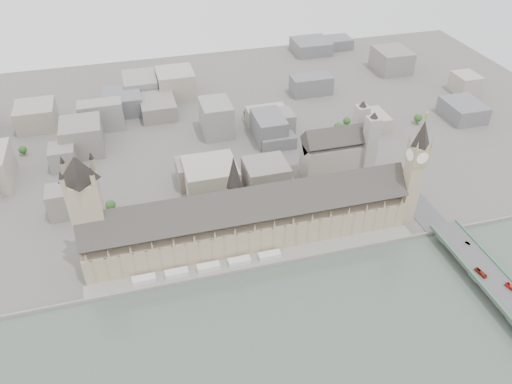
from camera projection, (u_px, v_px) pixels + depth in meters
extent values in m
plane|color=#595651|center=(255.00, 255.00, 406.95)|extent=(900.00, 900.00, 0.00)
cube|color=gray|center=(260.00, 267.00, 394.43)|extent=(600.00, 1.50, 3.00)
cube|color=gray|center=(258.00, 261.00, 400.54)|extent=(270.00, 15.00, 2.00)
cube|color=silver|center=(144.00, 279.00, 380.03)|extent=(18.00, 7.00, 4.00)
cube|color=silver|center=(177.00, 273.00, 385.34)|extent=(18.00, 7.00, 4.00)
cube|color=silver|center=(208.00, 267.00, 390.65)|extent=(18.00, 7.00, 4.00)
cube|color=silver|center=(239.00, 261.00, 395.96)|extent=(18.00, 7.00, 4.00)
cube|color=silver|center=(269.00, 255.00, 401.27)|extent=(18.00, 7.00, 4.00)
cube|color=tan|center=(249.00, 228.00, 415.02)|extent=(265.00, 40.00, 25.00)
cube|color=#322F2D|center=(249.00, 207.00, 401.59)|extent=(265.00, 40.73, 40.73)
cube|color=tan|center=(409.00, 193.00, 424.02)|extent=(12.00, 12.00, 62.00)
cube|color=gray|center=(418.00, 154.00, 400.82)|extent=(14.00, 14.00, 16.00)
cylinder|color=white|center=(426.00, 152.00, 402.35)|extent=(0.60, 10.00, 10.00)
cylinder|color=white|center=(410.00, 155.00, 399.29)|extent=(0.60, 10.00, 10.00)
cylinder|color=white|center=(413.00, 149.00, 406.40)|extent=(10.00, 0.60, 10.00)
cylinder|color=white|center=(423.00, 158.00, 395.24)|extent=(10.00, 0.60, 10.00)
cone|color=black|center=(423.00, 133.00, 389.52)|extent=(17.00, 17.00, 22.00)
cylinder|color=yellow|center=(426.00, 117.00, 381.19)|extent=(1.00, 1.00, 6.00)
sphere|color=yellow|center=(427.00, 113.00, 379.11)|extent=(2.00, 2.00, 2.00)
cone|color=gray|center=(424.00, 136.00, 400.10)|extent=(2.40, 2.40, 8.00)
cone|color=gray|center=(409.00, 138.00, 397.34)|extent=(2.40, 2.40, 8.00)
cone|color=gray|center=(433.00, 144.00, 390.02)|extent=(2.40, 2.40, 8.00)
cone|color=gray|center=(418.00, 146.00, 387.26)|extent=(2.40, 2.40, 8.00)
cube|color=tan|center=(91.00, 223.00, 377.41)|extent=(23.00, 23.00, 80.00)
cone|color=black|center=(77.00, 168.00, 347.67)|extent=(30.00, 30.00, 20.00)
cylinder|color=gray|center=(235.00, 197.00, 399.41)|extent=(12.00, 12.00, 20.00)
cone|color=black|center=(234.00, 172.00, 385.13)|extent=(13.00, 13.00, 28.00)
cube|color=#474749|center=(496.00, 289.00, 370.46)|extent=(25.00, 325.00, 10.25)
cube|color=#A09B90|center=(332.00, 159.00, 492.79)|extent=(60.00, 28.00, 34.00)
cube|color=#322F2D|center=(334.00, 139.00, 479.70)|extent=(60.00, 28.28, 28.28)
cube|color=#A09B90|center=(359.00, 135.00, 499.97)|extent=(12.00, 12.00, 64.00)
cube|color=#A09B90|center=(369.00, 147.00, 481.36)|extent=(12.00, 12.00, 64.00)
imported|color=maroon|center=(481.00, 273.00, 374.83)|extent=(4.17, 10.75, 2.92)
imported|color=red|center=(512.00, 288.00, 362.25)|extent=(5.57, 11.70, 3.18)
imported|color=gray|center=(468.00, 243.00, 402.51)|extent=(3.12, 4.47, 1.40)
imported|color=gray|center=(419.00, 187.00, 465.04)|extent=(4.41, 6.02, 1.62)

